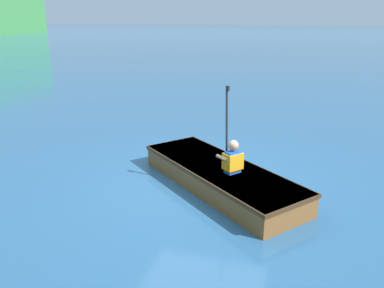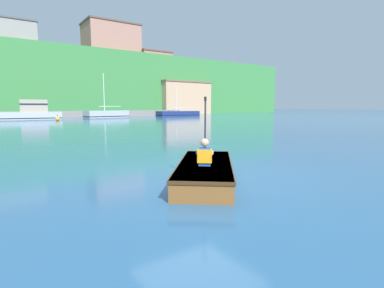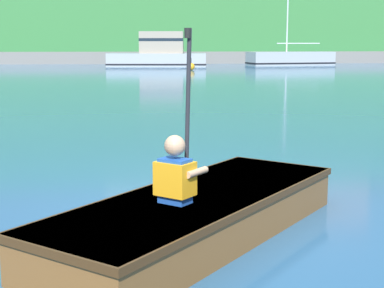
# 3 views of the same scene
# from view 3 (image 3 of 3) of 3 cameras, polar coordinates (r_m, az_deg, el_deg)

# --- Properties ---
(ground_plane) EXTENTS (300.00, 300.00, 0.00)m
(ground_plane) POSITION_cam_3_polar(r_m,az_deg,el_deg) (5.54, 1.31, -7.65)
(ground_plane) COLOR #28567F
(shoreline_ridge) EXTENTS (120.00, 20.00, 11.84)m
(shoreline_ridge) POSITION_cam_3_polar(r_m,az_deg,el_deg) (63.59, -4.95, 13.67)
(shoreline_ridge) COLOR #387A3D
(shoreline_ridge) RESTS_ON ground
(marina_dock) EXTENTS (50.25, 2.40, 0.90)m
(marina_dock) POSITION_cam_3_polar(r_m,az_deg,el_deg) (46.82, -4.67, 8.35)
(marina_dock) COLOR slate
(marina_dock) RESTS_ON ground
(moored_boat_dock_west_end) EXTENTS (6.47, 3.13, 6.19)m
(moored_boat_dock_west_end) POSITION_cam_3_polar(r_m,az_deg,el_deg) (43.66, 9.51, 8.16)
(moored_boat_dock_west_end) COLOR #9EA3A8
(moored_boat_dock_west_end) RESTS_ON ground
(moored_boat_dock_west_inner) EXTENTS (7.04, 3.16, 2.38)m
(moored_boat_dock_west_inner) POSITION_cam_3_polar(r_m,az_deg,el_deg) (41.37, -3.24, 8.76)
(moored_boat_dock_west_inner) COLOR #9EA3A8
(moored_boat_dock_west_inner) RESTS_ON ground
(rowboat_foreground) EXTENTS (2.97, 3.26, 0.38)m
(rowboat_foreground) POSITION_cam_3_polar(r_m,az_deg,el_deg) (5.12, 0.81, -6.57)
(rowboat_foreground) COLOR brown
(rowboat_foreground) RESTS_ON ground
(person_paddler) EXTENTS (0.46, 0.46, 1.39)m
(person_paddler) POSITION_cam_3_polar(r_m,az_deg,el_deg) (4.73, -1.57, -2.64)
(person_paddler) COLOR #1E4CA5
(person_paddler) RESTS_ON rowboat_foreground
(channel_buoy) EXTENTS (0.44, 0.44, 0.72)m
(channel_buoy) POSITION_cam_3_polar(r_m,az_deg,el_deg) (35.33, -0.08, 7.52)
(channel_buoy) COLOR orange
(channel_buoy) RESTS_ON ground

